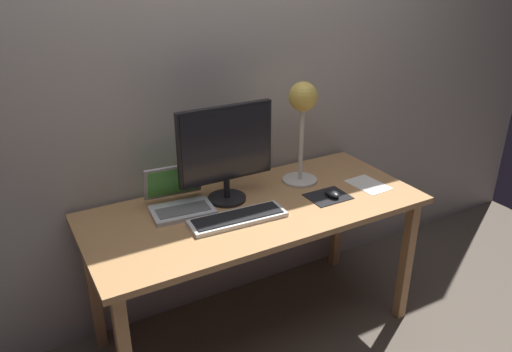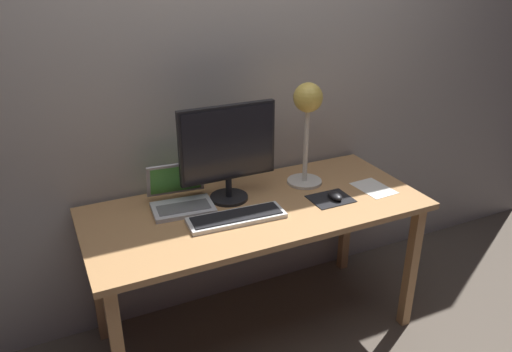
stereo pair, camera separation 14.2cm
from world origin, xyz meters
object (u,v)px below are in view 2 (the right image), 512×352
at_px(laptop, 180,194).
at_px(desk_lamp, 307,112).
at_px(mouse, 335,196).
at_px(keyboard_main, 237,217).
at_px(monitor, 228,148).

relative_size(laptop, desk_lamp, 0.57).
bearing_deg(mouse, desk_lamp, 99.01).
bearing_deg(keyboard_main, mouse, -2.00).
distance_m(keyboard_main, mouse, 0.51).
relative_size(keyboard_main, laptop, 1.48).
height_order(monitor, laptop, monitor).
bearing_deg(keyboard_main, laptop, 126.28).
height_order(desk_lamp, mouse, desk_lamp).
relative_size(keyboard_main, mouse, 4.66).
xyz_separation_m(keyboard_main, desk_lamp, (0.47, 0.21, 0.37)).
distance_m(monitor, laptop, 0.31).
bearing_deg(laptop, mouse, -21.08).
xyz_separation_m(laptop, mouse, (0.69, -0.27, -0.04)).
height_order(laptop, mouse, laptop).
xyz_separation_m(monitor, desk_lamp, (0.42, 0.01, 0.12)).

